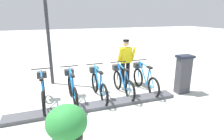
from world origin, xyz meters
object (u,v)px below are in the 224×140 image
bike_docked_0 (144,79)px  bike_docked_1 (122,82)px  lamp_post (46,14)px  planter_bush (67,127)px  bike_docked_2 (98,85)px  bike_docked_3 (72,88)px  payment_kiosk (183,74)px  worker_near_rack (126,60)px  bike_docked_4 (43,92)px

bike_docked_0 → bike_docked_1: size_ratio=1.00×
lamp_post → planter_bush: bearing=-178.8°
bike_docked_1 → bike_docked_2: (0.00, 0.81, 0.00)m
bike_docked_2 → bike_docked_0: bearing=-90.0°
bike_docked_0 → bike_docked_3: same height
bike_docked_3 → payment_kiosk: bearing=-99.2°
bike_docked_3 → lamp_post: lamp_post is taller
bike_docked_0 → lamp_post: size_ratio=0.45×
bike_docked_2 → worker_near_rack: (0.90, -1.32, 0.48)m
bike_docked_1 → bike_docked_3: size_ratio=1.00×
planter_bush → bike_docked_2: bearing=-29.1°
worker_near_rack → bike_docked_4: bearing=107.0°
bike_docked_2 → planter_bush: (-2.19, 1.22, 0.11)m
bike_docked_1 → bike_docked_2: bearing=90.0°
bike_docked_1 → planter_bush: 2.98m
payment_kiosk → planter_bush: payment_kiosk is taller
bike_docked_3 → worker_near_rack: size_ratio=1.04×
payment_kiosk → bike_docked_4: (0.57, 4.36, -0.24)m
bike_docked_0 → lamp_post: lamp_post is taller
payment_kiosk → worker_near_rack: bearing=43.9°
bike_docked_3 → planter_bush: (-2.19, 0.40, 0.11)m
bike_docked_3 → worker_near_rack: 2.36m
bike_docked_3 → lamp_post: size_ratio=0.45×
payment_kiosk → bike_docked_1: bearing=73.5°
worker_near_rack → lamp_post: bearing=70.9°
bike_docked_3 → bike_docked_1: bearing=-90.0°
bike_docked_1 → bike_docked_2: same height
bike_docked_2 → worker_near_rack: 1.67m
bike_docked_1 → worker_near_rack: worker_near_rack is taller
bike_docked_0 → bike_docked_2: (0.00, 1.62, 0.00)m
bike_docked_1 → bike_docked_0: bearing=-90.0°
bike_docked_1 → worker_near_rack: size_ratio=1.04×
bike_docked_2 → bike_docked_4: 1.62m
bike_docked_2 → bike_docked_3: (0.00, 0.81, 0.00)m
bike_docked_0 → worker_near_rack: worker_near_rack is taller
payment_kiosk → bike_docked_2: payment_kiosk is taller
worker_near_rack → planter_bush: worker_near_rack is taller
bike_docked_2 → lamp_post: (1.81, 1.30, 2.10)m
bike_docked_3 → planter_bush: bike_docked_3 is taller
bike_docked_2 → lamp_post: size_ratio=0.45×
bike_docked_2 → worker_near_rack: worker_near_rack is taller
lamp_post → worker_near_rack: bearing=-109.1°
payment_kiosk → bike_docked_3: (0.57, 3.55, -0.24)m
bike_docked_1 → worker_near_rack: 1.14m
bike_docked_1 → bike_docked_2: size_ratio=1.00×
planter_bush → lamp_post: bearing=1.2°
worker_near_rack → lamp_post: lamp_post is taller
bike_docked_4 → worker_near_rack: 3.11m
payment_kiosk → bike_docked_2: bearing=78.2°
bike_docked_2 → lamp_post: bearing=35.8°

